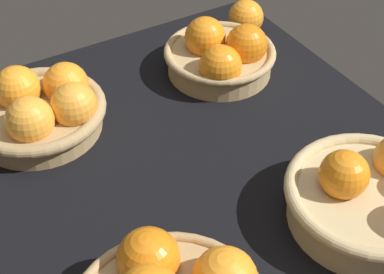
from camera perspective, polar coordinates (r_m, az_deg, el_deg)
market_tray at (r=94.83cm, az=1.17°, el=-3.37°), size 84.00×72.00×3.00cm
basket_near_left at (r=86.52cm, az=17.40°, el=-5.63°), size 24.09×24.09×11.56cm
basket_far_right at (r=101.37cm, az=-14.48°, el=2.66°), size 23.35×23.35×9.95cm
basket_near_right at (r=111.25cm, az=2.87°, el=7.97°), size 21.27×21.27×10.47cm
loose_orange_front_gap at (r=124.31cm, az=5.27°, el=11.54°), size 7.38×7.38×7.38cm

